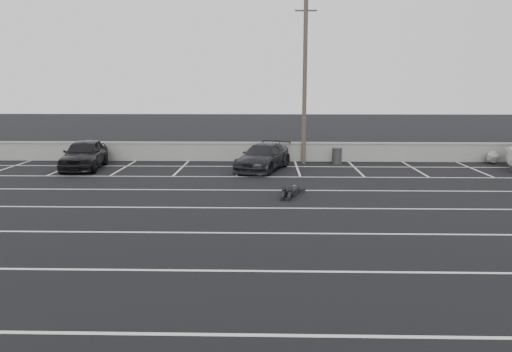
{
  "coord_description": "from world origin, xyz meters",
  "views": [
    {
      "loc": [
        -0.53,
        -13.93,
        4.24
      ],
      "look_at": [
        -0.95,
        3.76,
        1.0
      ],
      "focal_mm": 35.0,
      "sensor_mm": 36.0,
      "label": 1
    }
  ],
  "objects_px": {
    "person": "(292,188)",
    "trash_bin": "(337,156)",
    "car_left": "(84,154)",
    "utility_pole": "(305,82)",
    "car_right": "(263,157)"
  },
  "relations": [
    {
      "from": "person",
      "to": "trash_bin",
      "type": "bearing_deg",
      "value": 84.19
    },
    {
      "from": "car_left",
      "to": "utility_pole",
      "type": "distance_m",
      "value": 12.09
    },
    {
      "from": "utility_pole",
      "to": "car_left",
      "type": "bearing_deg",
      "value": -169.55
    },
    {
      "from": "car_right",
      "to": "person",
      "type": "distance_m",
      "value": 5.79
    },
    {
      "from": "car_right",
      "to": "trash_bin",
      "type": "xyz_separation_m",
      "value": [
        4.0,
        2.07,
        -0.22
      ]
    },
    {
      "from": "trash_bin",
      "to": "utility_pole",
      "type": "bearing_deg",
      "value": 175.1
    },
    {
      "from": "trash_bin",
      "to": "person",
      "type": "height_order",
      "value": "trash_bin"
    },
    {
      "from": "car_right",
      "to": "person",
      "type": "xyz_separation_m",
      "value": [
        1.19,
        -5.66,
        -0.41
      ]
    },
    {
      "from": "car_left",
      "to": "utility_pole",
      "type": "xyz_separation_m",
      "value": [
        11.34,
        2.09,
        3.61
      ]
    },
    {
      "from": "car_left",
      "to": "trash_bin",
      "type": "xyz_separation_m",
      "value": [
        13.15,
        1.94,
        -0.32
      ]
    },
    {
      "from": "trash_bin",
      "to": "car_left",
      "type": "bearing_deg",
      "value": -171.62
    },
    {
      "from": "utility_pole",
      "to": "person",
      "type": "distance_m",
      "value": 8.95
    },
    {
      "from": "utility_pole",
      "to": "trash_bin",
      "type": "xyz_separation_m",
      "value": [
        1.81,
        -0.16,
        -3.93
      ]
    },
    {
      "from": "car_left",
      "to": "utility_pole",
      "type": "height_order",
      "value": "utility_pole"
    },
    {
      "from": "car_right",
      "to": "utility_pole",
      "type": "distance_m",
      "value": 4.85
    }
  ]
}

